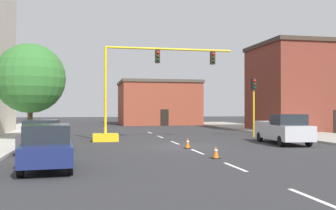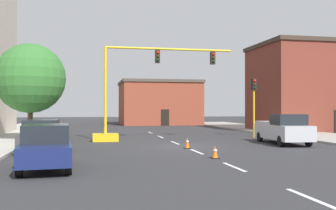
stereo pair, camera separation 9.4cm
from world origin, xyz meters
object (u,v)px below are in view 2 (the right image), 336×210
at_px(traffic_signal_gantry, 125,109).
at_px(traffic_light_pole_right, 254,94).
at_px(pickup_truck_silver, 283,129).
at_px(traffic_cone_roadside_a, 215,152).
at_px(tree_left_near, 30,78).
at_px(sedan_dark_gray_mid_left, 42,135).
at_px(sedan_navy_near_left, 46,146).
at_px(traffic_cone_roadside_b, 187,143).

relative_size(traffic_signal_gantry, traffic_light_pole_right, 2.16).
relative_size(pickup_truck_silver, traffic_cone_roadside_a, 9.20).
xyz_separation_m(traffic_light_pole_right, pickup_truck_silver, (-0.59, -5.88, -2.55)).
relative_size(tree_left_near, pickup_truck_silver, 1.26).
height_order(tree_left_near, sedan_dark_gray_mid_left, tree_left_near).
relative_size(traffic_light_pole_right, sedan_navy_near_left, 1.04).
distance_m(traffic_light_pole_right, sedan_dark_gray_mid_left, 17.55).
bearing_deg(sedan_navy_near_left, tree_left_near, 100.74).
bearing_deg(traffic_cone_roadside_b, traffic_cone_roadside_a, -88.01).
bearing_deg(traffic_cone_roadside_a, traffic_signal_gantry, 107.46).
xyz_separation_m(tree_left_near, traffic_cone_roadside_a, (9.97, -11.52, -4.20)).
height_order(traffic_light_pole_right, sedan_dark_gray_mid_left, traffic_light_pole_right).
relative_size(tree_left_near, traffic_cone_roadside_a, 11.56).
distance_m(traffic_light_pole_right, pickup_truck_silver, 6.44).
bearing_deg(sedan_navy_near_left, traffic_signal_gantry, 71.09).
xyz_separation_m(traffic_signal_gantry, traffic_light_pole_right, (10.66, 1.50, 1.21)).
height_order(traffic_cone_roadside_a, traffic_cone_roadside_b, traffic_cone_roadside_b).
bearing_deg(traffic_cone_roadside_a, sedan_navy_near_left, -167.35).
distance_m(traffic_cone_roadside_a, traffic_cone_roadside_b, 4.64).
xyz_separation_m(traffic_light_pole_right, sedan_dark_gray_mid_left, (-15.74, -7.29, -2.64)).
bearing_deg(tree_left_near, traffic_cone_roadside_a, -49.13).
xyz_separation_m(sedan_dark_gray_mid_left, traffic_cone_roadside_a, (8.38, -4.70, -0.59)).
relative_size(sedan_navy_near_left, traffic_cone_roadside_a, 7.65).
bearing_deg(tree_left_near, traffic_signal_gantry, -8.80).
relative_size(traffic_light_pole_right, sedan_dark_gray_mid_left, 1.06).
bearing_deg(traffic_cone_roadside_a, sedan_dark_gray_mid_left, 150.74).
bearing_deg(sedan_navy_near_left, traffic_cone_roadside_a, 12.65).
height_order(traffic_light_pole_right, tree_left_near, tree_left_near).
bearing_deg(traffic_cone_roadside_a, pickup_truck_silver, 42.04).
height_order(pickup_truck_silver, sedan_navy_near_left, pickup_truck_silver).
height_order(traffic_signal_gantry, traffic_cone_roadside_b, traffic_signal_gantry).
xyz_separation_m(sedan_navy_near_left, traffic_cone_roadside_a, (7.47, 1.68, -0.59)).
distance_m(traffic_signal_gantry, sedan_navy_near_left, 12.94).
relative_size(traffic_signal_gantry, sedan_dark_gray_mid_left, 2.28).
height_order(traffic_light_pole_right, traffic_cone_roadside_a, traffic_light_pole_right).
xyz_separation_m(traffic_cone_roadside_a, traffic_cone_roadside_b, (-0.16, 4.63, 0.02)).
bearing_deg(tree_left_near, traffic_light_pole_right, 1.54).
distance_m(tree_left_near, traffic_cone_roadside_b, 12.69).
xyz_separation_m(tree_left_near, traffic_cone_roadside_b, (9.81, -6.89, -4.18)).
height_order(tree_left_near, traffic_cone_roadside_b, tree_left_near).
bearing_deg(traffic_cone_roadside_b, sedan_dark_gray_mid_left, 179.56).
relative_size(pickup_truck_silver, sedan_navy_near_left, 1.20).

